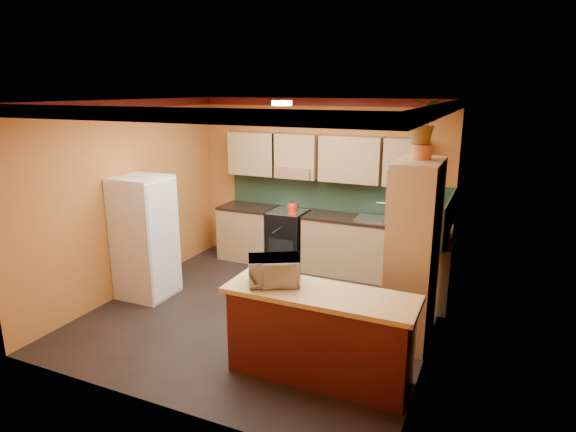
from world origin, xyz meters
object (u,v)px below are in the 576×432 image
(breakfast_bar, at_px, (319,337))
(pantry, at_px, (414,253))
(stove, at_px, (288,238))
(fridge, at_px, (145,237))
(base_cabinets_back, at_px, (324,243))
(microwave, at_px, (274,271))

(breakfast_bar, bearing_deg, pantry, 59.98)
(breakfast_bar, bearing_deg, stove, 119.40)
(stove, height_order, fridge, fridge)
(breakfast_bar, bearing_deg, base_cabinets_back, 109.05)
(stove, bearing_deg, microwave, -68.76)
(microwave, bearing_deg, base_cabinets_back, 70.73)
(fridge, bearing_deg, pantry, 4.16)
(fridge, bearing_deg, base_cabinets_back, 45.27)
(fridge, bearing_deg, microwave, -20.76)
(fridge, relative_size, pantry, 0.81)
(base_cabinets_back, distance_m, pantry, 2.45)
(pantry, bearing_deg, fridge, -175.84)
(base_cabinets_back, distance_m, microwave, 2.97)
(stove, distance_m, breakfast_bar, 3.29)
(base_cabinets_back, xyz_separation_m, microwave, (0.49, -2.86, 0.63))
(stove, xyz_separation_m, microwave, (1.11, -2.86, 0.61))
(microwave, bearing_deg, pantry, 15.98)
(fridge, xyz_separation_m, microwave, (2.42, -0.92, 0.22))
(fridge, distance_m, pantry, 3.62)
(breakfast_bar, height_order, microwave, microwave)
(base_cabinets_back, height_order, fridge, fridge)
(fridge, relative_size, microwave, 3.38)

